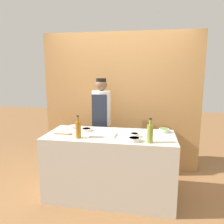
{
  "coord_description": "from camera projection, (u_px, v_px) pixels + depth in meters",
  "views": [
    {
      "loc": [
        0.51,
        -2.8,
        1.74
      ],
      "look_at": [
        0.0,
        0.15,
        1.18
      ],
      "focal_mm": 35.0,
      "sensor_mm": 36.0,
      "label": 1
    }
  ],
  "objects": [
    {
      "name": "wooden_spoon",
      "position": [
        66.0,
        134.0,
        2.94
      ],
      "size": [
        0.26,
        0.04,
        0.03
      ],
      "color": "#B2844C",
      "rests_on": "counter"
    },
    {
      "name": "sauce_bowl_yellow",
      "position": [
        134.0,
        139.0,
        2.65
      ],
      "size": [
        0.15,
        0.15,
        0.05
      ],
      "color": "silver",
      "rests_on": "counter"
    },
    {
      "name": "sauce_bowl_brown",
      "position": [
        135.0,
        135.0,
        2.83
      ],
      "size": [
        0.11,
        0.11,
        0.05
      ],
      "color": "silver",
      "rests_on": "counter"
    },
    {
      "name": "sauce_bowl_green",
      "position": [
        164.0,
        130.0,
        3.04
      ],
      "size": [
        0.14,
        0.14,
        0.05
      ],
      "color": "silver",
      "rests_on": "counter"
    },
    {
      "name": "bottle_oil",
      "position": [
        150.0,
        133.0,
        2.59
      ],
      "size": [
        0.07,
        0.07,
        0.3
      ],
      "color": "olive",
      "rests_on": "counter"
    },
    {
      "name": "sauce_bowl_white",
      "position": [
        73.0,
        127.0,
        3.26
      ],
      "size": [
        0.11,
        0.11,
        0.04
      ],
      "color": "silver",
      "rests_on": "counter"
    },
    {
      "name": "ground_plane",
      "position": [
        110.0,
        195.0,
        3.11
      ],
      "size": [
        14.0,
        14.0,
        0.0
      ],
      "primitive_type": "plane",
      "color": "olive"
    },
    {
      "name": "bottle_amber",
      "position": [
        78.0,
        129.0,
        2.77
      ],
      "size": [
        0.07,
        0.07,
        0.3
      ],
      "color": "#9E661E",
      "rests_on": "counter"
    },
    {
      "name": "cabinet_wall",
      "position": [
        121.0,
        102.0,
        3.93
      ],
      "size": [
        2.76,
        0.18,
        2.4
      ],
      "color": "#B7844C",
      "rests_on": "ground_plane"
    },
    {
      "name": "cutting_board",
      "position": [
        103.0,
        135.0,
        2.9
      ],
      "size": [
        0.33,
        0.22,
        0.02
      ],
      "color": "white",
      "rests_on": "counter"
    },
    {
      "name": "sauce_bowl_purple",
      "position": [
        87.0,
        130.0,
        3.1
      ],
      "size": [
        0.14,
        0.14,
        0.04
      ],
      "color": "silver",
      "rests_on": "counter"
    },
    {
      "name": "counter",
      "position": [
        110.0,
        166.0,
        3.03
      ],
      "size": [
        1.74,
        0.76,
        0.9
      ],
      "color": "beige",
      "rests_on": "ground_plane"
    },
    {
      "name": "chef_center",
      "position": [
        101.0,
        123.0,
        3.66
      ],
      "size": [
        0.31,
        0.31,
        1.63
      ],
      "color": "#28282D",
      "rests_on": "ground_plane"
    }
  ]
}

